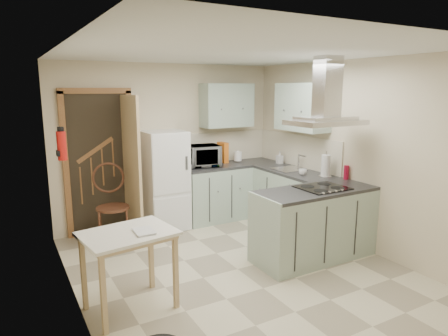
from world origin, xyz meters
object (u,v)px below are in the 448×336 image
drop_leaf_table (130,271)px  bentwood_chair (113,208)px  peninsula (315,224)px  microwave (200,156)px  extractor_hood (326,122)px  fridge (165,180)px

drop_leaf_table → bentwood_chair: (0.29, 1.79, 0.11)m
peninsula → microwave: bearing=106.9°
bentwood_chair → microwave: (1.48, 0.28, 0.56)m
extractor_hood → microwave: (-0.71, 2.02, -0.65)m
fridge → bentwood_chair: 0.93m
drop_leaf_table → bentwood_chair: bentwood_chair is taller
extractor_hood → bentwood_chair: bearing=141.4°
drop_leaf_table → bentwood_chair: bearing=72.5°
bentwood_chair → microwave: 1.60m
peninsula → microwave: 2.20m
peninsula → bentwood_chair: bearing=140.1°
fridge → extractor_hood: size_ratio=1.67×
extractor_hood → microwave: extractor_hood is taller
extractor_hood → bentwood_chair: 3.05m
microwave → extractor_hood: bearing=-60.6°
fridge → extractor_hood: extractor_hood is taller
fridge → drop_leaf_table: fridge is taller
extractor_hood → drop_leaf_table: 2.82m
fridge → microwave: 0.69m
extractor_hood → bentwood_chair: (-2.19, 1.75, -1.21)m
extractor_hood → drop_leaf_table: extractor_hood is taller
fridge → drop_leaf_table: 2.36m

